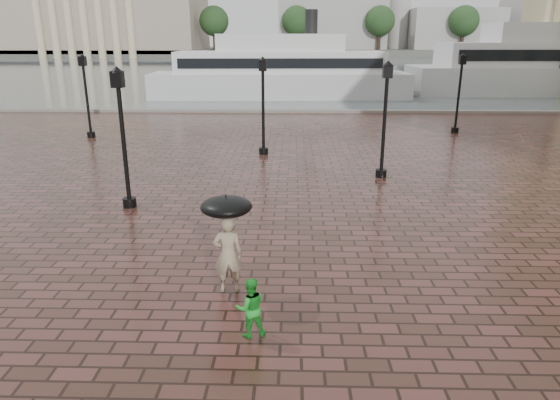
% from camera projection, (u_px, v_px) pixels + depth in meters
% --- Properties ---
extents(harbour_water, '(240.00, 240.00, 0.00)m').
position_uv_depth(harbour_water, '(297.00, 67.00, 94.38)').
color(harbour_water, '#4D5A5E').
rests_on(harbour_water, ground).
extents(quay_edge, '(80.00, 0.60, 0.30)m').
position_uv_depth(quay_edge, '(301.00, 112.00, 37.39)').
color(quay_edge, slate).
rests_on(quay_edge, ground).
extents(far_shore, '(300.00, 60.00, 2.00)m').
position_uv_depth(far_shore, '(296.00, 51.00, 158.67)').
color(far_shore, '#4C4C47').
rests_on(far_shore, ground).
extents(museum, '(57.00, 32.50, 26.00)m').
position_uv_depth(museum, '(103.00, 5.00, 141.47)').
color(museum, gray).
rests_on(museum, ground).
extents(distant_skyline, '(102.50, 22.00, 33.00)m').
position_uv_depth(distant_skyline, '(461.00, 22.00, 145.27)').
color(distant_skyline, '#A29E99').
rests_on(distant_skyline, ground).
extents(far_trees, '(188.00, 8.00, 13.50)m').
position_uv_depth(far_trees, '(297.00, 21.00, 135.15)').
color(far_trees, '#2D2119').
rests_on(far_trees, ground).
extents(street_lamps, '(21.44, 14.44, 4.40)m').
position_uv_depth(street_lamps, '(271.00, 107.00, 23.03)').
color(street_lamps, black).
rests_on(street_lamps, ground).
extents(adult_pedestrian, '(0.69, 0.50, 1.75)m').
position_uv_depth(adult_pedestrian, '(228.00, 254.00, 10.87)').
color(adult_pedestrian, tan).
rests_on(adult_pedestrian, ground).
extents(child_pedestrian, '(0.67, 0.58, 1.18)m').
position_uv_depth(child_pedestrian, '(250.00, 308.00, 9.30)').
color(child_pedestrian, green).
rests_on(child_pedestrian, ground).
extents(ferry_near, '(23.79, 6.87, 7.72)m').
position_uv_depth(ferry_near, '(280.00, 72.00, 45.92)').
color(ferry_near, silver).
rests_on(ferry_near, ground).
extents(ferry_far, '(28.06, 7.71, 9.13)m').
position_uv_depth(ferry_far, '(555.00, 65.00, 48.63)').
color(ferry_far, silver).
rests_on(ferry_far, ground).
extents(umbrella, '(1.10, 1.10, 1.16)m').
position_uv_depth(umbrella, '(226.00, 207.00, 10.53)').
color(umbrella, black).
rests_on(umbrella, ground).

